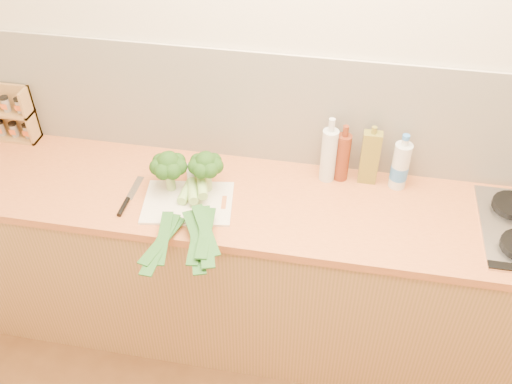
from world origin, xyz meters
TOP-DOWN VIEW (x-y plane):
  - room_shell at (0.00, 1.49)m, footprint 3.50×3.50m
  - counter at (0.00, 1.20)m, footprint 3.20×0.62m
  - chopping_board at (-0.48, 1.11)m, footprint 0.41×0.33m
  - broccoli_left at (-0.58, 1.18)m, footprint 0.16×0.16m
  - broccoli_right at (-0.42, 1.21)m, footprint 0.15×0.15m
  - leek_front at (-0.50, 1.10)m, footprint 0.11×0.72m
  - leek_mid at (-0.44, 1.06)m, footprint 0.25×0.63m
  - leek_back at (-0.40, 1.07)m, footprint 0.23×0.61m
  - chefs_knife at (-0.74, 1.06)m, footprint 0.03×0.27m
  - spice_rack at (-1.45, 1.44)m, footprint 0.24×0.09m
  - oil_tin at (0.26, 1.41)m, footprint 0.08×0.05m
  - glass_bottle at (0.08, 1.39)m, footprint 0.07×0.07m
  - amber_bottle at (0.14, 1.41)m, footprint 0.06×0.06m
  - water_bottle at (0.39, 1.40)m, footprint 0.08×0.08m

SIDE VIEW (x-z plane):
  - counter at x=0.00m, z-range 0.00..0.90m
  - chopping_board at x=-0.48m, z-range 0.90..0.91m
  - chefs_knife at x=-0.74m, z-range 0.90..0.92m
  - leek_front at x=-0.50m, z-range 0.91..0.96m
  - leek_mid at x=-0.44m, z-range 0.93..0.97m
  - leek_back at x=-0.40m, z-range 0.95..0.99m
  - water_bottle at x=0.39m, z-range 0.88..1.13m
  - amber_bottle at x=0.14m, z-range 0.88..1.16m
  - spice_rack at x=-1.45m, z-range 0.88..1.16m
  - oil_tin at x=0.26m, z-range 0.89..1.17m
  - glass_bottle at x=0.08m, z-range 0.88..1.19m
  - broccoli_left at x=-0.58m, z-range 0.94..1.14m
  - broccoli_right at x=-0.42m, z-range 0.95..1.14m
  - room_shell at x=0.00m, z-range -0.58..2.92m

